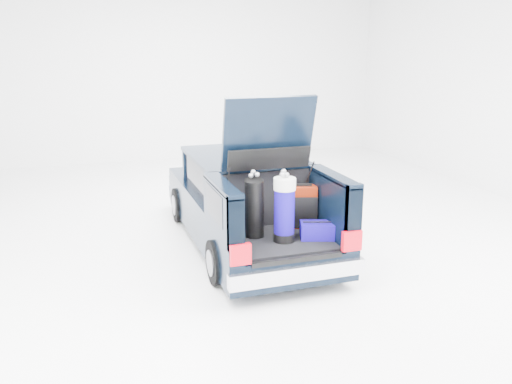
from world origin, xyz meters
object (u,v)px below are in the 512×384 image
object	(u,v)px
car	(244,202)
red_suitcase	(303,207)
blue_duffel	(317,230)
blue_golf_bag	(284,209)
black_golf_bag	(254,208)

from	to	relation	value
car	red_suitcase	world-z (taller)	car
car	blue_duffel	size ratio (longest dim) A/B	9.01
blue_duffel	red_suitcase	bearing A→B (deg)	107.90
red_suitcase	blue_golf_bag	world-z (taller)	blue_golf_bag
car	blue_golf_bag	distance (m)	1.73
car	red_suitcase	bearing A→B (deg)	-67.86
red_suitcase	blue_duffel	bearing A→B (deg)	-73.08
red_suitcase	black_golf_bag	world-z (taller)	black_golf_bag
black_golf_bag	blue_golf_bag	xyz separation A→B (m)	(0.34, -0.24, 0.02)
blue_golf_bag	blue_duffel	size ratio (longest dim) A/B	1.89
black_golf_bag	blue_golf_bag	size ratio (longest dim) A/B	0.95
car	blue_golf_bag	size ratio (longest dim) A/B	4.77
black_golf_bag	blue_duffel	size ratio (longest dim) A/B	1.80
black_golf_bag	blue_golf_bag	bearing A→B (deg)	-13.90
black_golf_bag	car	bearing A→B (deg)	99.81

